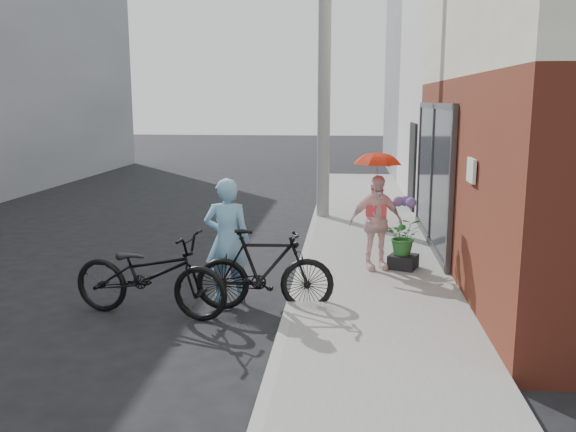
# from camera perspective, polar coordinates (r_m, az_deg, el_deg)

# --- Properties ---
(ground) EXTENTS (80.00, 80.00, 0.00)m
(ground) POSITION_cam_1_polar(r_m,az_deg,el_deg) (8.12, -6.39, -8.52)
(ground) COLOR black
(ground) RESTS_ON ground
(sidewalk) EXTENTS (2.20, 24.00, 0.12)m
(sidewalk) POSITION_cam_1_polar(r_m,az_deg,el_deg) (9.85, 8.14, -4.71)
(sidewalk) COLOR gray
(sidewalk) RESTS_ON ground
(curb) EXTENTS (0.12, 24.00, 0.12)m
(curb) POSITION_cam_1_polar(r_m,az_deg,el_deg) (9.87, 1.37, -4.59)
(curb) COLOR #9E9E99
(curb) RESTS_ON ground
(plaster_building) EXTENTS (8.00, 6.00, 7.00)m
(plaster_building) POSITION_cam_1_polar(r_m,az_deg,el_deg) (17.42, 24.84, 12.53)
(plaster_building) COLOR silver
(plaster_building) RESTS_ON ground
(east_building_far) EXTENTS (8.00, 8.00, 7.00)m
(east_building_far) POSITION_cam_1_polar(r_m,az_deg,el_deg) (24.16, 19.35, 12.14)
(east_building_far) COLOR slate
(east_building_far) RESTS_ON ground
(utility_pole) EXTENTS (0.28, 0.28, 7.00)m
(utility_pole) POSITION_cam_1_polar(r_m,az_deg,el_deg) (13.52, 3.42, 14.26)
(utility_pole) COLOR #9E9E99
(utility_pole) RESTS_ON ground
(officer) EXTENTS (0.64, 0.45, 1.68)m
(officer) POSITION_cam_1_polar(r_m,az_deg,el_deg) (8.16, -5.71, -2.28)
(officer) COLOR #7CB7DE
(officer) RESTS_ON ground
(bike_left) EXTENTS (2.14, 1.03, 1.08)m
(bike_left) POSITION_cam_1_polar(r_m,az_deg,el_deg) (7.82, -12.79, -5.33)
(bike_left) COLOR black
(bike_left) RESTS_ON ground
(bike_right) EXTENTS (1.81, 0.64, 1.07)m
(bike_right) POSITION_cam_1_polar(r_m,az_deg,el_deg) (7.83, -2.20, -5.08)
(bike_right) COLOR black
(bike_right) RESTS_ON ground
(kimono_woman) EXTENTS (0.92, 0.61, 1.45)m
(kimono_woman) POSITION_cam_1_polar(r_m,az_deg,el_deg) (9.35, 8.21, -0.60)
(kimono_woman) COLOR #FBD3D2
(kimono_woman) RESTS_ON sidewalk
(parasol) EXTENTS (0.70, 0.70, 0.62)m
(parasol) POSITION_cam_1_polar(r_m,az_deg,el_deg) (9.20, 8.38, 5.73)
(parasol) COLOR #F13F1C
(parasol) RESTS_ON kimono_woman
(planter) EXTENTS (0.52, 0.52, 0.21)m
(planter) POSITION_cam_1_polar(r_m,az_deg,el_deg) (9.59, 10.72, -4.20)
(planter) COLOR black
(planter) RESTS_ON sidewalk
(potted_plant) EXTENTS (0.53, 0.46, 0.59)m
(potted_plant) POSITION_cam_1_polar(r_m,az_deg,el_deg) (9.50, 10.80, -1.87)
(potted_plant) COLOR #2E732E
(potted_plant) RESTS_ON planter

